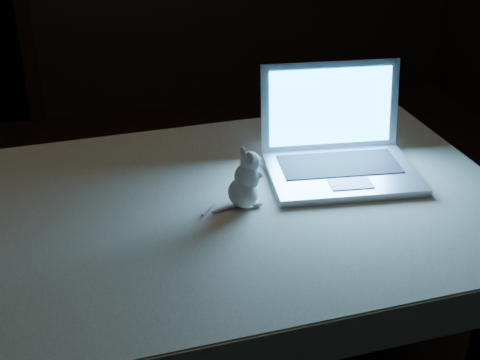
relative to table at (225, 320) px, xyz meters
name	(u,v)px	position (x,y,z in m)	size (l,w,h in m)	color
table	(225,320)	(0.00, 0.00, 0.00)	(1.54, 0.99, 0.82)	black
tablecloth	(254,222)	(0.08, -0.03, 0.36)	(1.66, 1.11, 0.12)	beige
laptop	(345,132)	(0.38, 0.07, 0.57)	(0.44, 0.39, 0.30)	silver
plush_mouse	(243,179)	(0.05, -0.02, 0.51)	(0.12, 0.12, 0.17)	silver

